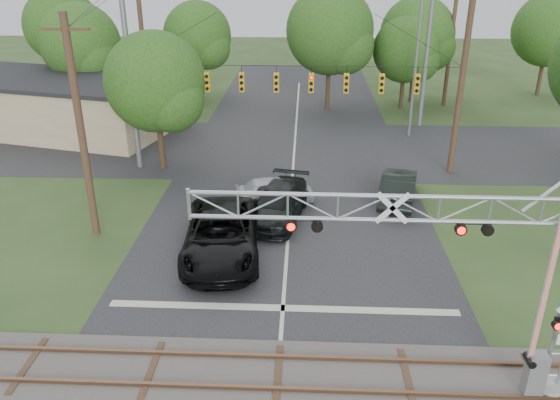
{
  "coord_description": "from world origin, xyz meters",
  "views": [
    {
      "loc": [
        0.69,
        -11.32,
        11.95
      ],
      "look_at": [
        -0.2,
        7.5,
        3.53
      ],
      "focal_mm": 35.0,
      "sensor_mm": 36.0,
      "label": 1
    }
  ],
  "objects_px": {
    "commercial_building": "(57,104)",
    "traffic_signal_span": "(309,77)",
    "sedan_silver": "(275,190)",
    "pickup_black": "(221,235)",
    "streetlight": "(413,60)",
    "car_dark": "(279,203)",
    "crossing_gantry": "(460,261)"
  },
  "relations": [
    {
      "from": "commercial_building",
      "to": "sedan_silver",
      "type": "bearing_deg",
      "value": -22.76
    },
    {
      "from": "traffic_signal_span",
      "to": "sedan_silver",
      "type": "height_order",
      "value": "traffic_signal_span"
    },
    {
      "from": "pickup_black",
      "to": "sedan_silver",
      "type": "distance_m",
      "value": 5.96
    },
    {
      "from": "pickup_black",
      "to": "sedan_silver",
      "type": "bearing_deg",
      "value": 64.93
    },
    {
      "from": "commercial_building",
      "to": "streetlight",
      "type": "xyz_separation_m",
      "value": [
        25.75,
        -0.43,
        3.48
      ]
    },
    {
      "from": "sedan_silver",
      "to": "crossing_gantry",
      "type": "bearing_deg",
      "value": -172.06
    },
    {
      "from": "crossing_gantry",
      "to": "car_dark",
      "type": "xyz_separation_m",
      "value": [
        -5.47,
        11.51,
        -3.63
      ]
    },
    {
      "from": "commercial_building",
      "to": "traffic_signal_span",
      "type": "bearing_deg",
      "value": -8.35
    },
    {
      "from": "traffic_signal_span",
      "to": "streetlight",
      "type": "bearing_deg",
      "value": 45.15
    },
    {
      "from": "pickup_black",
      "to": "car_dark",
      "type": "distance_m",
      "value": 4.39
    },
    {
      "from": "traffic_signal_span",
      "to": "commercial_building",
      "type": "relative_size",
      "value": 1.05
    },
    {
      "from": "traffic_signal_span",
      "to": "pickup_black",
      "type": "xyz_separation_m",
      "value": [
        -3.69,
        -10.58,
        -4.7
      ]
    },
    {
      "from": "crossing_gantry",
      "to": "car_dark",
      "type": "bearing_deg",
      "value": 115.43
    },
    {
      "from": "sedan_silver",
      "to": "streetlight",
      "type": "xyz_separation_m",
      "value": [
        8.88,
        12.2,
        4.73
      ]
    },
    {
      "from": "pickup_black",
      "to": "sedan_silver",
      "type": "relative_size",
      "value": 1.64
    },
    {
      "from": "traffic_signal_span",
      "to": "streetlight",
      "type": "distance_m",
      "value": 10.2
    },
    {
      "from": "car_dark",
      "to": "streetlight",
      "type": "height_order",
      "value": "streetlight"
    },
    {
      "from": "pickup_black",
      "to": "commercial_building",
      "type": "height_order",
      "value": "commercial_building"
    },
    {
      "from": "sedan_silver",
      "to": "traffic_signal_span",
      "type": "bearing_deg",
      "value": -34.19
    },
    {
      "from": "pickup_black",
      "to": "streetlight",
      "type": "relative_size",
      "value": 0.71
    },
    {
      "from": "crossing_gantry",
      "to": "sedan_silver",
      "type": "relative_size",
      "value": 2.62
    },
    {
      "from": "traffic_signal_span",
      "to": "streetlight",
      "type": "height_order",
      "value": "traffic_signal_span"
    },
    {
      "from": "streetlight",
      "to": "crossing_gantry",
      "type": "bearing_deg",
      "value": -96.92
    },
    {
      "from": "crossing_gantry",
      "to": "commercial_building",
      "type": "distance_m",
      "value": 34.58
    },
    {
      "from": "crossing_gantry",
      "to": "pickup_black",
      "type": "relative_size",
      "value": 1.6
    },
    {
      "from": "pickup_black",
      "to": "streetlight",
      "type": "distance_m",
      "value": 21.35
    },
    {
      "from": "sedan_silver",
      "to": "commercial_building",
      "type": "bearing_deg",
      "value": 37.77
    },
    {
      "from": "car_dark",
      "to": "crossing_gantry",
      "type": "bearing_deg",
      "value": -52.74
    },
    {
      "from": "traffic_signal_span",
      "to": "pickup_black",
      "type": "distance_m",
      "value": 12.15
    },
    {
      "from": "traffic_signal_span",
      "to": "sedan_silver",
      "type": "relative_size",
      "value": 4.59
    },
    {
      "from": "traffic_signal_span",
      "to": "car_dark",
      "type": "relative_size",
      "value": 3.46
    },
    {
      "from": "car_dark",
      "to": "sedan_silver",
      "type": "relative_size",
      "value": 1.33
    }
  ]
}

